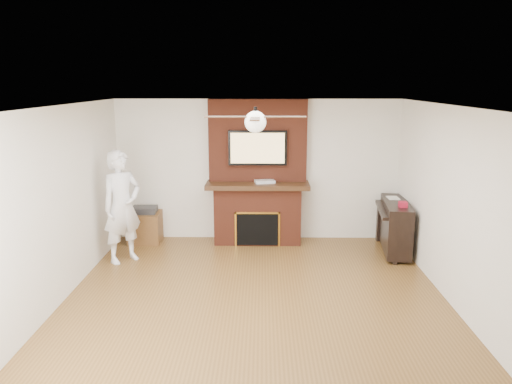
{
  "coord_description": "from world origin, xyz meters",
  "views": [
    {
      "loc": [
        0.09,
        -5.99,
        2.79
      ],
      "look_at": [
        -0.01,
        0.9,
        1.26
      ],
      "focal_mm": 35.0,
      "sensor_mm": 36.0,
      "label": 1
    }
  ],
  "objects_px": {
    "fireplace": "(258,186)",
    "piano": "(395,225)",
    "side_table": "(145,226)",
    "person": "(122,207)"
  },
  "relations": [
    {
      "from": "side_table",
      "to": "piano",
      "type": "bearing_deg",
      "value": -8.27
    },
    {
      "from": "person",
      "to": "piano",
      "type": "xyz_separation_m",
      "value": [
        4.39,
        0.5,
        -0.43
      ]
    },
    {
      "from": "side_table",
      "to": "fireplace",
      "type": "bearing_deg",
      "value": 0.05
    },
    {
      "from": "fireplace",
      "to": "side_table",
      "type": "distance_m",
      "value": 2.12
    },
    {
      "from": "person",
      "to": "side_table",
      "type": "xyz_separation_m",
      "value": [
        0.1,
        0.98,
        -0.6
      ]
    },
    {
      "from": "fireplace",
      "to": "person",
      "type": "bearing_deg",
      "value": -153.57
    },
    {
      "from": "fireplace",
      "to": "person",
      "type": "relative_size",
      "value": 1.41
    },
    {
      "from": "fireplace",
      "to": "piano",
      "type": "relative_size",
      "value": 1.85
    },
    {
      "from": "fireplace",
      "to": "person",
      "type": "height_order",
      "value": "fireplace"
    },
    {
      "from": "side_table",
      "to": "piano",
      "type": "distance_m",
      "value": 4.32
    }
  ]
}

